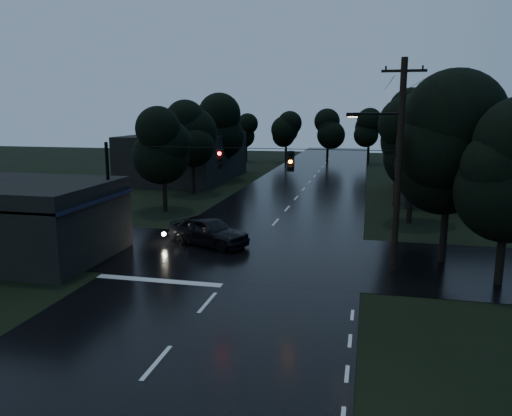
% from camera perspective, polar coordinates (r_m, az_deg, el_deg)
% --- Properties ---
extents(ground, '(160.00, 160.00, 0.00)m').
position_cam_1_polar(ground, '(16.39, -11.28, -16.99)').
color(ground, black).
rests_on(ground, ground).
extents(main_road, '(12.00, 120.00, 0.02)m').
position_cam_1_polar(main_road, '(44.23, 4.62, 1.14)').
color(main_road, black).
rests_on(main_road, ground).
extents(cross_street, '(60.00, 9.00, 0.02)m').
position_cam_1_polar(cross_street, '(26.97, -0.89, -5.37)').
color(cross_street, black).
rests_on(cross_street, ground).
extents(building_far_right, '(10.00, 14.00, 4.40)m').
position_cam_1_polar(building_far_right, '(48.09, 22.16, 3.81)').
color(building_far_right, black).
rests_on(building_far_right, ground).
extents(building_far_left, '(10.00, 16.00, 5.00)m').
position_cam_1_polar(building_far_left, '(57.04, -7.99, 5.85)').
color(building_far_left, black).
rests_on(building_far_left, ground).
extents(utility_pole_main, '(3.50, 0.30, 10.00)m').
position_cam_1_polar(utility_pole_main, '(24.28, 15.81, 5.03)').
color(utility_pole_main, black).
rests_on(utility_pole_main, ground).
extents(utility_pole_far, '(2.00, 0.30, 7.50)m').
position_cam_1_polar(utility_pole_far, '(41.36, 15.81, 5.48)').
color(utility_pole_far, black).
rests_on(utility_pole_far, ground).
extents(anchor_pole_left, '(0.18, 0.18, 6.00)m').
position_cam_1_polar(anchor_pole_left, '(28.09, -16.44, 1.13)').
color(anchor_pole_left, black).
rests_on(anchor_pole_left, ground).
extents(span_signals, '(15.00, 0.37, 1.12)m').
position_cam_1_polar(span_signals, '(24.87, -0.22, 5.56)').
color(span_signals, black).
rests_on(span_signals, ground).
extents(tree_corner_near, '(4.48, 4.48, 9.44)m').
position_cam_1_polar(tree_corner_near, '(26.47, 21.33, 6.77)').
color(tree_corner_near, black).
rests_on(tree_corner_near, ground).
extents(tree_corner_far, '(3.92, 3.92, 8.26)m').
position_cam_1_polar(tree_corner_far, '(23.99, 26.96, 4.14)').
color(tree_corner_far, black).
rests_on(tree_corner_far, ground).
extents(tree_left_a, '(3.92, 3.92, 8.26)m').
position_cam_1_polar(tree_left_a, '(38.32, -10.59, 7.34)').
color(tree_left_a, black).
rests_on(tree_left_a, ground).
extents(tree_left_b, '(4.20, 4.20, 8.85)m').
position_cam_1_polar(tree_left_b, '(45.95, -7.34, 8.51)').
color(tree_left_b, black).
rests_on(tree_left_b, ground).
extents(tree_left_c, '(4.48, 4.48, 9.44)m').
position_cam_1_polar(tree_left_c, '(55.60, -4.37, 9.40)').
color(tree_left_c, black).
rests_on(tree_left_c, ground).
extents(tree_right_a, '(4.20, 4.20, 8.85)m').
position_cam_1_polar(tree_right_a, '(35.30, 17.57, 7.31)').
color(tree_right_a, black).
rests_on(tree_right_a, ground).
extents(tree_right_b, '(4.48, 4.48, 9.44)m').
position_cam_1_polar(tree_right_b, '(43.30, 17.56, 8.43)').
color(tree_right_b, black).
rests_on(tree_right_b, ground).
extents(tree_right_c, '(4.76, 4.76, 10.03)m').
position_cam_1_polar(tree_right_c, '(53.30, 17.39, 9.26)').
color(tree_right_c, black).
rests_on(tree_right_c, ground).
extents(car, '(5.34, 3.67, 1.69)m').
position_cam_1_polar(car, '(28.79, -5.46, -2.61)').
color(car, black).
rests_on(car, ground).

